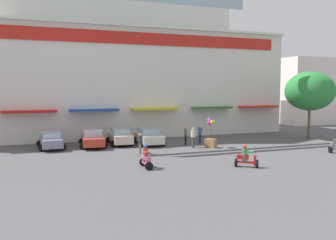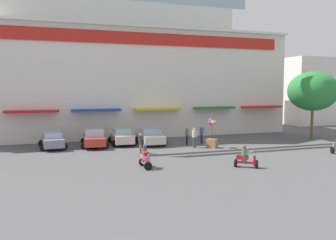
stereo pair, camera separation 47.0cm
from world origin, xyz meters
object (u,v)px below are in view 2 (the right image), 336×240
(pedestrian_1, at_px, (187,134))
(parked_car_1, at_px, (94,138))
(scooter_rider_2, at_px, (145,158))
(plaza_tree_1, at_px, (313,91))
(balloon_vendor_cart, at_px, (212,135))
(parked_car_2, at_px, (122,136))
(parked_car_0, at_px, (53,140))
(scooter_rider_0, at_px, (246,158))
(pedestrian_4, at_px, (140,142))
(pedestrian_2, at_px, (202,133))
(pedestrian_0, at_px, (194,136))
(parked_car_3, at_px, (150,136))

(pedestrian_1, bearing_deg, parked_car_1, 167.10)
(scooter_rider_2, xyz_separation_m, pedestrian_1, (6.08, 7.75, 0.34))
(plaza_tree_1, height_order, balloon_vendor_cart, plaza_tree_1)
(parked_car_2, height_order, pedestrian_1, pedestrian_1)
(parked_car_0, bearing_deg, parked_car_1, -3.71)
(plaza_tree_1, distance_m, scooter_rider_0, 16.57)
(pedestrian_4, bearing_deg, parked_car_1, 121.70)
(scooter_rider_0, bearing_deg, pedestrian_2, 81.65)
(parked_car_1, distance_m, parked_car_2, 2.53)
(scooter_rider_2, bearing_deg, plaza_tree_1, 20.12)
(parked_car_2, relative_size, pedestrian_2, 2.38)
(scooter_rider_2, distance_m, pedestrian_2, 11.06)
(scooter_rider_0, bearing_deg, balloon_vendor_cart, 79.83)
(pedestrian_2, distance_m, balloon_vendor_cart, 2.36)
(pedestrian_0, xyz_separation_m, balloon_vendor_cart, (1.45, -0.47, 0.14))
(scooter_rider_2, bearing_deg, scooter_rider_0, -18.31)
(parked_car_0, bearing_deg, scooter_rider_2, -61.12)
(parked_car_1, height_order, parked_car_3, parked_car_1)
(scooter_rider_0, height_order, pedestrian_4, pedestrian_4)
(parked_car_2, distance_m, scooter_rider_2, 9.94)
(scooter_rider_2, relative_size, pedestrian_1, 0.91)
(parked_car_2, height_order, pedestrian_0, pedestrian_0)
(scooter_rider_0, bearing_deg, parked_car_1, 124.85)
(pedestrian_2, height_order, pedestrian_4, pedestrian_2)
(pedestrian_1, bearing_deg, pedestrian_2, 8.95)
(parked_car_0, xyz_separation_m, pedestrian_4, (6.40, -4.96, 0.21))
(scooter_rider_2, bearing_deg, balloon_vendor_cart, 36.84)
(parked_car_0, distance_m, parked_car_1, 3.48)
(balloon_vendor_cart, bearing_deg, pedestrian_4, -173.11)
(balloon_vendor_cart, bearing_deg, parked_car_3, 143.58)
(parked_car_1, xyz_separation_m, scooter_rider_0, (8.10, -11.63, -0.16))
(parked_car_0, relative_size, parked_car_2, 1.03)
(pedestrian_0, bearing_deg, pedestrian_4, -166.13)
(pedestrian_2, bearing_deg, scooter_rider_2, -133.66)
(parked_car_0, height_order, parked_car_2, parked_car_2)
(parked_car_0, distance_m, scooter_rider_0, 16.57)
(parked_car_0, distance_m, pedestrian_2, 13.17)
(parked_car_3, relative_size, balloon_vendor_cart, 1.64)
(parked_car_1, relative_size, pedestrian_1, 2.75)
(parked_car_3, xyz_separation_m, scooter_rider_0, (3.16, -11.04, -0.16))
(plaza_tree_1, height_order, parked_car_1, plaza_tree_1)
(pedestrian_0, relative_size, pedestrian_1, 1.04)
(scooter_rider_2, distance_m, pedestrian_4, 4.96)
(parked_car_2, xyz_separation_m, pedestrian_2, (7.06, -1.92, 0.21))
(parked_car_1, height_order, pedestrian_4, pedestrian_4)
(parked_car_3, relative_size, pedestrian_1, 2.50)
(plaza_tree_1, xyz_separation_m, pedestrian_1, (-13.25, 0.67, -3.84))
(parked_car_1, height_order, parked_car_2, parked_car_1)
(parked_car_3, bearing_deg, scooter_rider_2, -108.41)
(parked_car_1, height_order, pedestrian_1, pedestrian_1)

